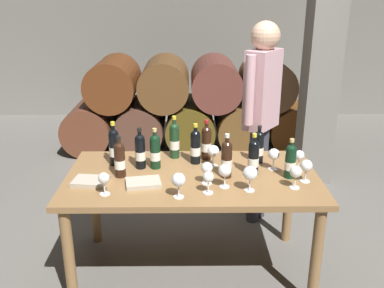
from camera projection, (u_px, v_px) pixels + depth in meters
The scene contains 30 objects.
ground_plane at pixel (192, 269), 3.17m from camera, with size 14.00×14.00×0.00m, color #66635E.
cellar_back_wall at pixel (189, 25), 6.63m from camera, with size 10.00×0.24×2.80m, color slate.
barrel_stack at pixel (190, 106), 5.43m from camera, with size 3.12×0.90×1.15m.
stone_pillar at pixel (322, 58), 4.24m from camera, with size 0.32×0.32×2.60m, color slate.
dining_table at pixel (192, 187), 2.94m from camera, with size 1.70×0.90×0.76m.
wine_bottle_0 at pixel (227, 159), 2.84m from camera, with size 0.07×0.07×0.30m.
wine_bottle_1 at pixel (114, 146), 3.04m from camera, with size 0.07×0.07×0.32m.
wine_bottle_2 at pixel (120, 159), 2.85m from camera, with size 0.07×0.07×0.29m.
wine_bottle_3 at pixel (155, 151), 2.98m from camera, with size 0.07×0.07×0.29m.
wine_bottle_4 at pixel (140, 151), 2.99m from camera, with size 0.07×0.07×0.29m.
wine_bottle_5 at pixel (174, 140), 3.17m from camera, with size 0.07×0.07×0.32m.
wine_bottle_6 at pixel (259, 146), 3.08m from camera, with size 0.07×0.07×0.28m.
wine_bottle_7 at pixel (253, 157), 2.88m from camera, with size 0.07×0.07×0.29m.
wine_bottle_8 at pixel (290, 161), 2.84m from camera, with size 0.07×0.07×0.27m.
wine_bottle_9 at pixel (195, 146), 3.07m from camera, with size 0.07×0.07×0.30m.
wine_bottle_10 at pixel (206, 142), 3.14m from camera, with size 0.07×0.07×0.30m.
wine_glass_0 at pixel (250, 174), 2.65m from camera, with size 0.09×0.09×0.16m.
wine_glass_1 at pixel (207, 169), 2.75m from camera, with size 0.07×0.07×0.15m.
wine_glass_2 at pixel (274, 155), 2.96m from camera, with size 0.08×0.08×0.15m.
wine_glass_3 at pixel (213, 152), 3.02m from camera, with size 0.08×0.08×0.16m.
wine_glass_4 at pixel (104, 179), 2.60m from camera, with size 0.07×0.07×0.14m.
wine_glass_5 at pixel (299, 156), 2.96m from camera, with size 0.07×0.07×0.14m.
wine_glass_6 at pixel (296, 172), 2.69m from camera, with size 0.08×0.08×0.15m.
wine_glass_7 at pixel (179, 180), 2.56m from camera, with size 0.09×0.09×0.16m.
wine_glass_8 at pixel (208, 178), 2.62m from camera, with size 0.07×0.07×0.14m.
wine_glass_9 at pixel (306, 166), 2.78m from camera, with size 0.08×0.08×0.15m.
wine_glass_10 at pixel (225, 171), 2.70m from camera, with size 0.08×0.08×0.16m.
tasting_notebook at pixel (143, 183), 2.76m from camera, with size 0.22×0.16×0.03m, color #B2A893.
leather_ledger at pixel (91, 181), 2.78m from camera, with size 0.22×0.16×0.03m, color #B2A893.
sommelier_presenting at pixel (261, 105), 3.52m from camera, with size 0.34×0.41×1.72m.
Camera 1 is at (-0.03, -2.66, 1.96)m, focal length 40.30 mm.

